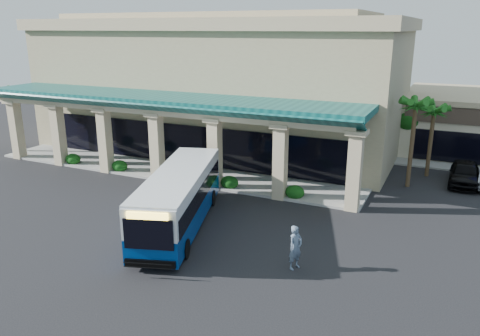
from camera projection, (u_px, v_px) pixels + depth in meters
The scene contains 10 objects.
ground at pixel (220, 225), 25.23m from camera, with size 110.00×110.00×0.00m, color black.
main_building at pixel (221, 82), 40.73m from camera, with size 30.80×14.80×11.35m, color tan, non-canonical shape.
arcade at pixel (164, 135), 33.54m from camera, with size 30.00×6.20×5.70m, color #0B4545, non-canonical shape.
palm_0 at pixel (412, 138), 30.42m from camera, with size 2.40×2.40×6.60m, color #1A5C18, non-canonical shape.
palm_1 at pixel (431, 137), 32.74m from camera, with size 2.40×2.40×5.80m, color #1A5C18, non-canonical shape.
palm_2 at pixel (16, 116), 39.05m from camera, with size 2.40×2.40×6.20m, color #1A5C18, non-canonical shape.
broadleaf_tree at pixel (408, 128), 38.03m from camera, with size 2.60×2.60×4.81m, color #0E3E0E, non-canonical shape.
transit_bus at pixel (179, 199), 24.67m from camera, with size 2.53×10.88×3.04m, color navy, non-canonical shape.
pedestrian at pixel (295, 247), 20.41m from camera, with size 0.73×0.48×2.00m, color slate.
car_silver at pixel (465, 173), 31.55m from camera, with size 1.89×4.69×1.60m, color black.
Camera 1 is at (10.79, -20.66, 10.20)m, focal length 35.00 mm.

